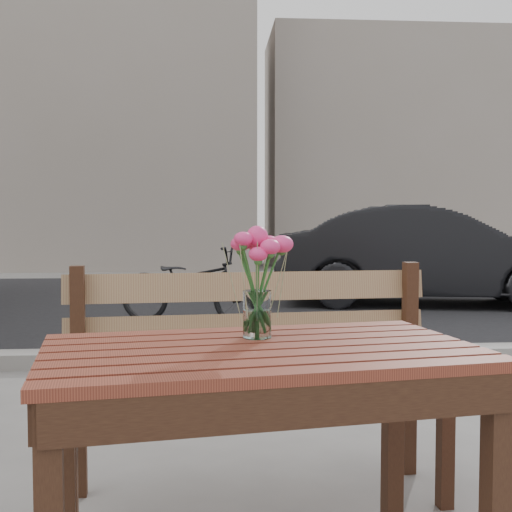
{
  "coord_description": "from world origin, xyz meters",
  "views": [
    {
      "loc": [
        -0.05,
        -1.99,
        1.12
      ],
      "look_at": [
        0.1,
        0.02,
        1.01
      ],
      "focal_mm": 45.0,
      "sensor_mm": 36.0,
      "label": 1
    }
  ],
  "objects_px": {
    "main_table": "(261,389)",
    "parked_car": "(428,255)",
    "main_vase": "(257,268)",
    "bicycle": "(191,285)"
  },
  "relations": [
    {
      "from": "main_vase",
      "to": "bicycle",
      "type": "xyz_separation_m",
      "value": [
        -0.37,
        5.11,
        -0.54
      ]
    },
    {
      "from": "main_table",
      "to": "parked_car",
      "type": "bearing_deg",
      "value": 57.62
    },
    {
      "from": "main_table",
      "to": "bicycle",
      "type": "height_order",
      "value": "bicycle"
    },
    {
      "from": "main_table",
      "to": "parked_car",
      "type": "height_order",
      "value": "parked_car"
    },
    {
      "from": "main_vase",
      "to": "bicycle",
      "type": "distance_m",
      "value": 5.16
    },
    {
      "from": "parked_car",
      "to": "main_table",
      "type": "bearing_deg",
      "value": 167.59
    },
    {
      "from": "main_table",
      "to": "bicycle",
      "type": "xyz_separation_m",
      "value": [
        -0.37,
        5.25,
        -0.2
      ]
    },
    {
      "from": "main_table",
      "to": "parked_car",
      "type": "xyz_separation_m",
      "value": [
        2.79,
        6.66,
        0.03
      ]
    },
    {
      "from": "bicycle",
      "to": "main_vase",
      "type": "bearing_deg",
      "value": -159.23
    },
    {
      "from": "main_table",
      "to": "bicycle",
      "type": "relative_size",
      "value": 0.81
    }
  ]
}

